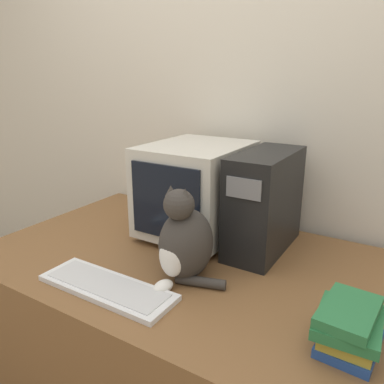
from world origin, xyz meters
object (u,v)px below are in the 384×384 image
object	(u,v)px
pen	(106,275)
cat	(185,242)
keyboard	(107,287)
crt_monitor	(196,189)
book_stack	(349,327)
computer_tower	(265,202)

from	to	relation	value
pen	cat	bearing A→B (deg)	29.51
keyboard	pen	distance (m)	0.09
crt_monitor	book_stack	size ratio (longest dim) A/B	2.21
keyboard	pen	xyz separation A→B (m)	(-0.06, 0.06, -0.01)
computer_tower	cat	world-z (taller)	computer_tower
cat	pen	size ratio (longest dim) A/B	2.58
computer_tower	pen	bearing A→B (deg)	-127.18
computer_tower	keyboard	size ratio (longest dim) A/B	0.88
crt_monitor	computer_tower	distance (m)	0.30
computer_tower	cat	bearing A→B (deg)	-110.94
book_stack	pen	bearing A→B (deg)	-175.61
crt_monitor	book_stack	xyz separation A→B (m)	(0.70, -0.42, -0.14)
book_stack	cat	bearing A→B (deg)	172.06
computer_tower	book_stack	size ratio (longest dim) A/B	2.00
keyboard	book_stack	distance (m)	0.72
cat	book_stack	xyz separation A→B (m)	(0.54, -0.07, -0.07)
book_stack	keyboard	bearing A→B (deg)	-170.43
cat	book_stack	size ratio (longest dim) A/B	1.58
book_stack	pen	size ratio (longest dim) A/B	1.63
keyboard	crt_monitor	bearing A→B (deg)	88.88
cat	computer_tower	bearing A→B (deg)	75.55
cat	pen	world-z (taller)	cat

